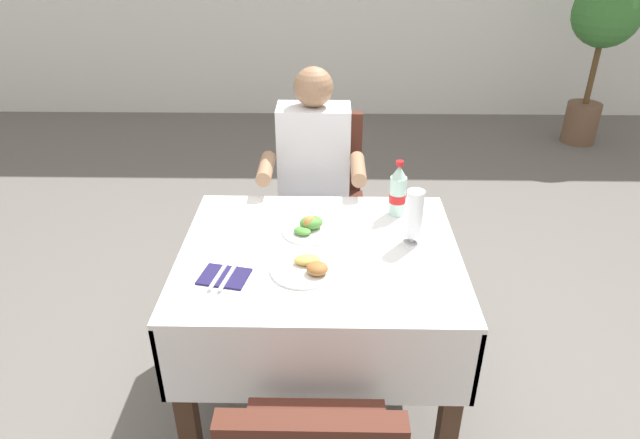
# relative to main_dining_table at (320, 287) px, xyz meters

# --- Properties ---
(ground_plane) EXTENTS (11.00, 11.00, 0.00)m
(ground_plane) POSITION_rel_main_dining_table_xyz_m (-0.04, -0.11, -0.58)
(ground_plane) COLOR #66605B
(main_dining_table) EXTENTS (1.08, 0.91, 0.75)m
(main_dining_table) POSITION_rel_main_dining_table_xyz_m (0.00, 0.00, 0.00)
(main_dining_table) COLOR white
(main_dining_table) RESTS_ON ground
(chair_far_diner_seat) EXTENTS (0.44, 0.50, 0.97)m
(chair_far_diner_seat) POSITION_rel_main_dining_table_xyz_m (0.00, 0.85, -0.03)
(chair_far_diner_seat) COLOR #4C2319
(chair_far_diner_seat) RESTS_ON ground
(seated_diner_far) EXTENTS (0.50, 0.46, 1.26)m
(seated_diner_far) POSITION_rel_main_dining_table_xyz_m (-0.05, 0.74, 0.13)
(seated_diner_far) COLOR #282D42
(seated_diner_far) RESTS_ON ground
(plate_near_camera) EXTENTS (0.24, 0.24, 0.05)m
(plate_near_camera) POSITION_rel_main_dining_table_xyz_m (-0.04, -0.14, 0.19)
(plate_near_camera) COLOR white
(plate_near_camera) RESTS_ON main_dining_table
(plate_far_diner) EXTENTS (0.22, 0.22, 0.07)m
(plate_far_diner) POSITION_rel_main_dining_table_xyz_m (-0.04, 0.14, 0.20)
(plate_far_diner) COLOR white
(plate_far_diner) RESTS_ON main_dining_table
(beer_glass_left) EXTENTS (0.07, 0.07, 0.23)m
(beer_glass_left) POSITION_rel_main_dining_table_xyz_m (0.36, 0.06, 0.29)
(beer_glass_left) COLOR white
(beer_glass_left) RESTS_ON main_dining_table
(cola_bottle_primary) EXTENTS (0.07, 0.07, 0.25)m
(cola_bottle_primary) POSITION_rel_main_dining_table_xyz_m (0.33, 0.30, 0.28)
(cola_bottle_primary) COLOR silver
(cola_bottle_primary) RESTS_ON main_dining_table
(napkin_cutlery_set) EXTENTS (0.19, 0.20, 0.01)m
(napkin_cutlery_set) POSITION_rel_main_dining_table_xyz_m (-0.34, -0.19, 0.18)
(napkin_cutlery_set) COLOR #231E4C
(napkin_cutlery_set) RESTS_ON main_dining_table
(potted_plant_corner) EXTENTS (0.56, 0.56, 1.42)m
(potted_plant_corner) POSITION_rel_main_dining_table_xyz_m (2.33, 3.11, 0.41)
(potted_plant_corner) COLOR brown
(potted_plant_corner) RESTS_ON ground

